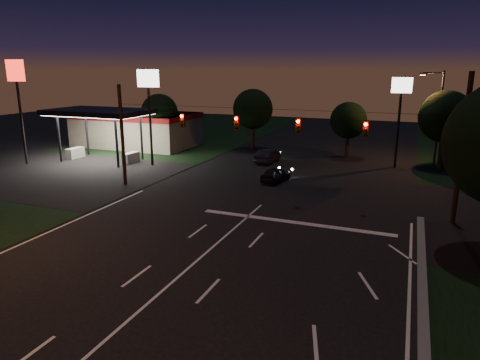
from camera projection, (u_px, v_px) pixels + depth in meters
The scene contains 17 objects.
ground at pixel (145, 306), 16.92m from camera, with size 140.00×140.00×0.00m, color black.
cross_street_left at pixel (59, 174), 38.51m from camera, with size 20.00×16.00×0.02m, color black.
stop_bar at pixel (294, 222), 26.17m from camera, with size 12.00×0.50×0.01m, color silver.
utility_pole_right at pixel (452, 223), 26.08m from camera, with size 0.30×0.30×9.00m, color black.
utility_pole_left at pixel (126, 185), 34.73m from camera, with size 0.28×0.28×8.00m, color black.
signal_span at pixel (267, 124), 28.99m from camera, with size 24.00×0.40×1.56m.
gas_station at pixel (134, 127), 51.51m from camera, with size 14.20×16.10×5.25m.
pole_sign_left_near at pixel (149, 93), 39.99m from camera, with size 2.20×0.30×9.10m.
pole_sign_left_far at pixel (17, 86), 40.56m from camera, with size 2.00×0.30×10.00m.
pole_sign_right at pixel (400, 101), 39.44m from camera, with size 1.80×0.30×8.40m.
street_light_right_far at pixel (437, 112), 40.32m from camera, with size 2.20×0.35×9.00m.
tree_far_a at pixel (160, 113), 49.40m from camera, with size 4.20×4.20×6.42m.
tree_far_b at pixel (253, 110), 49.32m from camera, with size 4.60×4.60×6.98m.
tree_far_c at pixel (349, 121), 44.61m from camera, with size 3.80×3.80×5.86m.
tree_far_d at pixel (446, 117), 39.36m from camera, with size 4.80×4.80×7.30m.
car_oncoming_a at pixel (276, 174), 35.65m from camera, with size 1.44×3.59×1.22m, color black.
car_oncoming_b at pixel (268, 156), 43.06m from camera, with size 1.44×4.12×1.36m, color black.
Camera 1 is at (9.11, -12.66, 9.05)m, focal length 32.00 mm.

